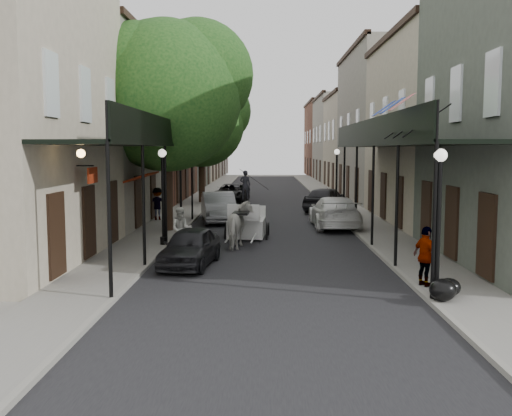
{
  "coord_description": "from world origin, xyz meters",
  "views": [
    {
      "loc": [
        -0.15,
        -15.9,
        3.81
      ],
      "look_at": [
        -0.49,
        5.57,
        1.6
      ],
      "focal_mm": 40.0,
      "sensor_mm": 36.0,
      "label": 1
    }
  ],
  "objects_px": {
    "tree_near": "(176,90)",
    "tree_far": "(206,120)",
    "lamppost_right_far": "(337,179)",
    "car_left_near": "(190,247)",
    "lamppost_right_near": "(438,222)",
    "pedestrian_walking": "(181,229)",
    "car_left_mid": "(219,207)",
    "car_left_far": "(231,193)",
    "horse": "(241,225)",
    "carriage": "(248,211)",
    "pedestrian_sidewalk_right": "(426,256)",
    "car_right_far": "(326,199)",
    "car_right_near": "(334,212)",
    "pedestrian_sidewalk_left": "(158,204)",
    "lamppost_left": "(163,195)"
  },
  "relations": [
    {
      "from": "lamppost_right_near",
      "to": "car_left_mid",
      "type": "relative_size",
      "value": 0.79
    },
    {
      "from": "tree_near",
      "to": "tree_far",
      "type": "height_order",
      "value": "tree_near"
    },
    {
      "from": "horse",
      "to": "car_right_near",
      "type": "height_order",
      "value": "horse"
    },
    {
      "from": "carriage",
      "to": "car_left_mid",
      "type": "xyz_separation_m",
      "value": [
        -1.69,
        5.24,
        -0.38
      ]
    },
    {
      "from": "tree_near",
      "to": "horse",
      "type": "distance_m",
      "value": 7.65
    },
    {
      "from": "lamppost_right_far",
      "to": "pedestrian_walking",
      "type": "relative_size",
      "value": 2.22
    },
    {
      "from": "horse",
      "to": "car_left_mid",
      "type": "xyz_separation_m",
      "value": [
        -1.51,
        8.0,
        -0.12
      ]
    },
    {
      "from": "lamppost_left",
      "to": "horse",
      "type": "distance_m",
      "value": 3.23
    },
    {
      "from": "lamppost_left",
      "to": "pedestrian_walking",
      "type": "distance_m",
      "value": 1.7
    },
    {
      "from": "car_left_far",
      "to": "lamppost_right_far",
      "type": "bearing_deg",
      "value": -41.28
    },
    {
      "from": "tree_near",
      "to": "pedestrian_walking",
      "type": "relative_size",
      "value": 5.76
    },
    {
      "from": "horse",
      "to": "car_right_far",
      "type": "distance_m",
      "value": 13.82
    },
    {
      "from": "pedestrian_sidewalk_right",
      "to": "pedestrian_walking",
      "type": "bearing_deg",
      "value": 28.24
    },
    {
      "from": "car_left_far",
      "to": "car_left_near",
      "type": "bearing_deg",
      "value": -84.71
    },
    {
      "from": "horse",
      "to": "carriage",
      "type": "distance_m",
      "value": 2.78
    },
    {
      "from": "lamppost_right_near",
      "to": "lamppost_right_far",
      "type": "relative_size",
      "value": 1.0
    },
    {
      "from": "pedestrian_sidewalk_left",
      "to": "car_left_far",
      "type": "distance_m",
      "value": 11.73
    },
    {
      "from": "pedestrian_sidewalk_left",
      "to": "car_left_mid",
      "type": "relative_size",
      "value": 0.36
    },
    {
      "from": "pedestrian_walking",
      "to": "car_right_near",
      "type": "distance_m",
      "value": 9.27
    },
    {
      "from": "lamppost_right_far",
      "to": "car_left_far",
      "type": "relative_size",
      "value": 0.77
    },
    {
      "from": "horse",
      "to": "car_left_far",
      "type": "height_order",
      "value": "horse"
    },
    {
      "from": "carriage",
      "to": "lamppost_right_far",
      "type": "bearing_deg",
      "value": 65.24
    },
    {
      "from": "lamppost_left",
      "to": "car_right_near",
      "type": "xyz_separation_m",
      "value": [
        7.33,
        5.74,
        -1.28
      ]
    },
    {
      "from": "lamppost_left",
      "to": "pedestrian_sidewalk_right",
      "type": "distance_m",
      "value": 10.71
    },
    {
      "from": "lamppost_right_near",
      "to": "car_left_mid",
      "type": "bearing_deg",
      "value": 112.72
    },
    {
      "from": "tree_far",
      "to": "car_left_near",
      "type": "relative_size",
      "value": 2.31
    },
    {
      "from": "horse",
      "to": "car_left_near",
      "type": "xyz_separation_m",
      "value": [
        -1.51,
        -3.53,
        -0.25
      ]
    },
    {
      "from": "pedestrian_sidewalk_right",
      "to": "car_right_far",
      "type": "relative_size",
      "value": 0.36
    },
    {
      "from": "car_right_far",
      "to": "pedestrian_sidewalk_right",
      "type": "bearing_deg",
      "value": 114.83
    },
    {
      "from": "car_right_near",
      "to": "car_right_far",
      "type": "height_order",
      "value": "car_right_far"
    },
    {
      "from": "car_left_near",
      "to": "carriage",
      "type": "bearing_deg",
      "value": 82.24
    },
    {
      "from": "pedestrian_sidewalk_right",
      "to": "tree_far",
      "type": "bearing_deg",
      "value": -5.12
    },
    {
      "from": "tree_near",
      "to": "car_right_near",
      "type": "xyz_separation_m",
      "value": [
        7.43,
        1.56,
        -5.72
      ]
    },
    {
      "from": "car_left_mid",
      "to": "car_left_far",
      "type": "bearing_deg",
      "value": 80.42
    },
    {
      "from": "lamppost_right_far",
      "to": "carriage",
      "type": "relative_size",
      "value": 1.25
    },
    {
      "from": "lamppost_right_near",
      "to": "pedestrian_walking",
      "type": "relative_size",
      "value": 2.22
    },
    {
      "from": "tree_far",
      "to": "tree_near",
      "type": "bearing_deg",
      "value": -89.81
    },
    {
      "from": "car_right_near",
      "to": "lamppost_right_near",
      "type": "bearing_deg",
      "value": 92.82
    },
    {
      "from": "tree_far",
      "to": "horse",
      "type": "xyz_separation_m",
      "value": [
        3.15,
        -18.18,
        -4.95
      ]
    },
    {
      "from": "carriage",
      "to": "car_right_far",
      "type": "relative_size",
      "value": 0.65
    },
    {
      "from": "horse",
      "to": "lamppost_left",
      "type": "bearing_deg",
      "value": 3.72
    },
    {
      "from": "lamppost_right_far",
      "to": "car_left_near",
      "type": "xyz_separation_m",
      "value": [
        -6.7,
        -15.53,
        -1.41
      ]
    },
    {
      "from": "pedestrian_walking",
      "to": "car_right_far",
      "type": "height_order",
      "value": "pedestrian_walking"
    },
    {
      "from": "lamppost_right_far",
      "to": "car_left_near",
      "type": "relative_size",
      "value": 0.99
    },
    {
      "from": "car_left_mid",
      "to": "car_right_far",
      "type": "distance_m",
      "value": 7.96
    },
    {
      "from": "car_left_mid",
      "to": "horse",
      "type": "bearing_deg",
      "value": -88.9
    },
    {
      "from": "tree_far",
      "to": "car_left_far",
      "type": "distance_m",
      "value": 5.5
    },
    {
      "from": "car_right_far",
      "to": "car_left_near",
      "type": "bearing_deg",
      "value": 92.53
    },
    {
      "from": "tree_near",
      "to": "tree_far",
      "type": "relative_size",
      "value": 1.12
    },
    {
      "from": "lamppost_right_near",
      "to": "pedestrian_sidewalk_left",
      "type": "bearing_deg",
      "value": 122.07
    }
  ]
}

